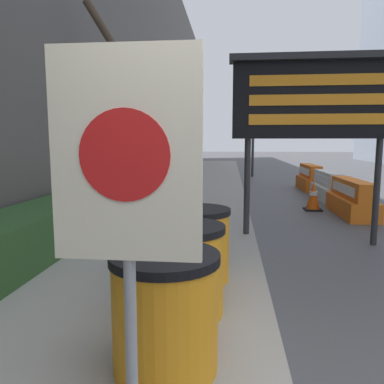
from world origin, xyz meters
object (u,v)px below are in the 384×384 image
warning_sign (126,179)px  traffic_cone_mid (313,196)px  jersey_barrier_orange_near (352,200)px  traffic_light_near_curb (254,105)px  barrel_drum_back (197,244)px  jersey_barrier_white (327,187)px  barrel_drum_foreground (165,311)px  barrel_drum_middle (184,269)px  message_board (315,100)px  jersey_barrier_orange_far (310,179)px

warning_sign → traffic_cone_mid: size_ratio=2.72×
jersey_barrier_orange_near → traffic_light_near_curb: 9.76m
barrel_drum_back → traffic_cone_mid: barrel_drum_back is taller
jersey_barrier_white → traffic_cone_mid: (-0.73, -1.71, -0.01)m
jersey_barrier_orange_near → traffic_light_near_curb: size_ratio=0.44×
barrel_drum_foreground → barrel_drum_middle: same height
warning_sign → message_board: size_ratio=0.66×
barrel_drum_foreground → traffic_cone_mid: barrel_drum_foreground is taller
barrel_drum_back → jersey_barrier_orange_far: (3.06, 9.14, -0.15)m
traffic_cone_mid → traffic_light_near_curb: size_ratio=0.16×
barrel_drum_back → traffic_light_near_curb: traffic_light_near_curb is taller
warning_sign → jersey_barrier_orange_far: (3.18, 11.43, -1.09)m
message_board → traffic_light_near_curb: traffic_light_near_curb is taller
traffic_light_near_curb → message_board: bearing=-88.7°
message_board → traffic_cone_mid: 3.66m
warning_sign → traffic_light_near_curb: bearing=84.7°
barrel_drum_back → message_board: 3.21m
barrel_drum_back → jersey_barrier_orange_near: barrel_drum_back is taller
barrel_drum_foreground → traffic_light_near_curb: (1.43, 15.44, 2.77)m
jersey_barrier_white → jersey_barrier_orange_near: bearing=-90.0°
barrel_drum_middle → traffic_cone_mid: size_ratio=1.11×
barrel_drum_back → jersey_barrier_orange_far: size_ratio=0.42×
warning_sign → barrel_drum_back: bearing=87.0°
barrel_drum_back → traffic_cone_mid: bearing=65.7°
jersey_barrier_orange_far → barrel_drum_foreground: bearing=-106.1°
barrel_drum_back → jersey_barrier_white: (3.06, 6.87, -0.17)m
barrel_drum_foreground → warning_sign: 1.14m
jersey_barrier_white → traffic_cone_mid: bearing=-113.0°
jersey_barrier_orange_near → traffic_light_near_curb: bearing=100.5°
barrel_drum_middle → jersey_barrier_white: (3.10, 7.70, -0.17)m
barrel_drum_middle → traffic_cone_mid: (2.38, 5.99, -0.18)m
barrel_drum_back → warning_sign: warning_sign is taller
warning_sign → traffic_light_near_curb: 16.25m
barrel_drum_middle → warning_sign: 1.74m
warning_sign → jersey_barrier_white: bearing=70.8°
message_board → jersey_barrier_white: 5.31m
barrel_drum_foreground → jersey_barrier_orange_far: 11.24m
warning_sign → jersey_barrier_orange_near: warning_sign is taller
barrel_drum_middle → traffic_light_near_curb: size_ratio=0.17×
message_board → jersey_barrier_orange_far: size_ratio=1.55×
jersey_barrier_orange_far → traffic_light_near_curb: (-1.70, 4.64, 2.92)m
jersey_barrier_orange_near → jersey_barrier_white: (0.00, 2.24, 0.00)m
barrel_drum_middle → jersey_barrier_white: size_ratio=0.40×
barrel_drum_middle → jersey_barrier_orange_far: 10.44m
barrel_drum_back → barrel_drum_middle: bearing=-93.0°
warning_sign → traffic_light_near_curb: size_ratio=0.42×
jersey_barrier_orange_far → traffic_light_near_curb: bearing=110.1°
jersey_barrier_orange_near → traffic_cone_mid: bearing=143.9°
barrel_drum_middle → warning_sign: size_ratio=0.41×
traffic_cone_mid → traffic_light_near_curb: 9.16m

